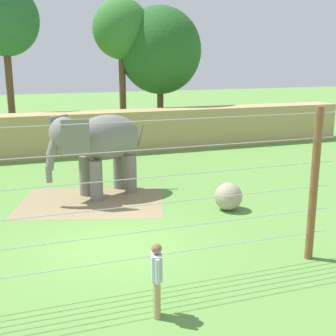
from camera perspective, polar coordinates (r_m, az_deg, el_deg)
The scene contains 10 objects.
ground_plane at distance 13.68m, azimuth -6.80°, elevation -9.62°, with size 120.00×120.00×0.00m, color #609342.
dirt_patch at distance 17.68m, azimuth -9.61°, elevation -4.24°, with size 5.41×3.89×0.01m, color #937F5B.
embankment_wall at distance 26.23m, azimuth -13.40°, elevation 4.13°, with size 36.00×1.80×2.38m, color tan.
elephant at distance 17.99m, azimuth -8.61°, elevation 3.26°, with size 4.25×2.59×3.29m.
enrichment_ball at distance 16.57m, azimuth 7.60°, elevation -3.57°, with size 1.01×1.01×1.01m, color tan.
cable_fence at distance 10.51m, azimuth -3.92°, elevation -4.51°, with size 10.76×0.22×4.20m.
zookeeper at distance 9.77m, azimuth -1.44°, elevation -13.53°, with size 0.30×0.60×1.67m.
tree_left_of_centre at distance 30.72m, azimuth -5.91°, elevation 16.90°, with size 3.70×3.70×9.16m.
tree_right_of_centre at distance 31.35m, azimuth -1.01°, elevation 14.56°, with size 5.52×5.52×8.76m.
tree_far_right at distance 30.41m, azimuth -19.90°, elevation 17.04°, with size 4.15×4.15×9.81m.
Camera 1 is at (-2.63, -12.29, 5.40)m, focal length 48.41 mm.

